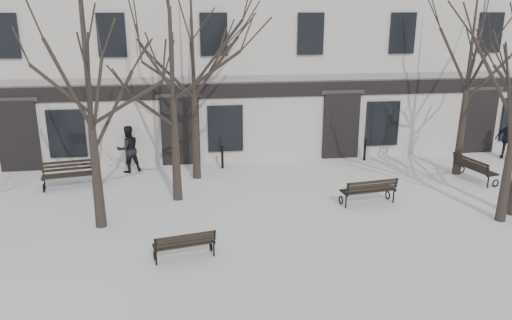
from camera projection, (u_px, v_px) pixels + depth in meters
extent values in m
plane|color=white|center=(304.00, 240.00, 14.37)|extent=(100.00, 100.00, 0.00)
cube|color=beige|center=(248.00, 27.00, 25.09)|extent=(40.00, 10.00, 11.00)
cube|color=gray|center=(263.00, 78.00, 20.88)|extent=(40.00, 0.12, 0.25)
cube|color=black|center=(263.00, 90.00, 21.01)|extent=(40.00, 0.10, 0.60)
cube|color=black|center=(18.00, 136.00, 20.14)|extent=(1.60, 0.22, 2.90)
cube|color=#2D2B28|center=(13.00, 100.00, 19.67)|extent=(1.90, 0.08, 0.18)
cube|color=black|center=(67.00, 134.00, 20.39)|extent=(1.50, 0.14, 2.00)
cube|color=black|center=(180.00, 131.00, 21.01)|extent=(1.60, 0.22, 2.90)
cube|color=#2D2B28|center=(179.00, 96.00, 20.53)|extent=(1.90, 0.08, 0.18)
cube|color=black|center=(225.00, 128.00, 21.25)|extent=(1.50, 0.14, 2.00)
cube|color=black|center=(341.00, 126.00, 21.94)|extent=(1.60, 0.22, 2.90)
cube|color=#2D2B28|center=(343.00, 92.00, 21.46)|extent=(1.90, 0.08, 0.18)
cube|color=black|center=(382.00, 123.00, 22.18)|extent=(1.50, 0.14, 2.00)
cube|color=black|center=(478.00, 122.00, 22.80)|extent=(1.60, 0.22, 2.90)
cube|color=#2D2B28|center=(483.00, 89.00, 22.33)|extent=(1.90, 0.08, 0.18)
cube|color=black|center=(4.00, 36.00, 19.01)|extent=(1.10, 0.14, 1.70)
cube|color=black|center=(112.00, 35.00, 19.54)|extent=(1.10, 0.14, 1.70)
cube|color=black|center=(214.00, 34.00, 20.07)|extent=(1.10, 0.14, 1.70)
cube|color=black|center=(311.00, 34.00, 20.60)|extent=(1.10, 0.14, 1.70)
cube|color=black|center=(402.00, 33.00, 21.13)|extent=(1.10, 0.14, 1.70)
cube|color=black|center=(490.00, 33.00, 21.66)|extent=(1.10, 0.14, 1.70)
cone|color=black|center=(96.00, 172.00, 14.79)|extent=(0.34, 0.34, 3.47)
cone|color=black|center=(507.00, 172.00, 15.25)|extent=(0.34, 0.34, 3.22)
cone|color=black|center=(176.00, 151.00, 16.96)|extent=(0.34, 0.34, 3.52)
cone|color=black|center=(196.00, 134.00, 19.16)|extent=(0.34, 0.34, 3.57)
cone|color=black|center=(461.00, 132.00, 19.66)|extent=(0.34, 0.34, 3.50)
torus|color=black|center=(211.00, 247.00, 13.69)|extent=(0.09, 0.27, 0.26)
cylinder|color=black|center=(214.00, 249.00, 13.37)|extent=(0.05, 0.05, 0.41)
cube|color=black|center=(212.00, 240.00, 13.46)|extent=(0.14, 0.50, 0.05)
torus|color=black|center=(155.00, 255.00, 13.21)|extent=(0.09, 0.27, 0.26)
cylinder|color=black|center=(156.00, 258.00, 12.89)|extent=(0.05, 0.05, 0.41)
cube|color=black|center=(155.00, 248.00, 12.98)|extent=(0.14, 0.50, 0.05)
cube|color=black|center=(183.00, 240.00, 13.39)|extent=(1.61, 0.39, 0.03)
cube|color=black|center=(183.00, 242.00, 13.28)|extent=(1.61, 0.39, 0.03)
cube|color=black|center=(184.00, 244.00, 13.16)|extent=(1.61, 0.39, 0.03)
cube|color=black|center=(185.00, 246.00, 13.05)|extent=(1.61, 0.39, 0.03)
cube|color=black|center=(185.00, 243.00, 12.98)|extent=(1.60, 0.34, 0.08)
cube|color=black|center=(185.00, 239.00, 12.93)|extent=(1.60, 0.34, 0.08)
cube|color=black|center=(185.00, 236.00, 12.88)|extent=(1.60, 0.34, 0.08)
cylinder|color=black|center=(214.00, 237.00, 13.19)|extent=(0.06, 0.13, 0.45)
cylinder|color=black|center=(156.00, 246.00, 12.71)|extent=(0.06, 0.13, 0.45)
torus|color=black|center=(44.00, 188.00, 18.06)|extent=(0.11, 0.32, 0.32)
cylinder|color=black|center=(44.00, 182.00, 18.40)|extent=(0.06, 0.06, 0.50)
cube|color=black|center=(43.00, 178.00, 18.15)|extent=(0.16, 0.61, 0.06)
torus|color=black|center=(98.00, 183.00, 18.61)|extent=(0.11, 0.32, 0.32)
cylinder|color=black|center=(97.00, 177.00, 18.94)|extent=(0.06, 0.06, 0.50)
cube|color=black|center=(97.00, 173.00, 18.69)|extent=(0.16, 0.61, 0.06)
cube|color=black|center=(70.00, 177.00, 18.19)|extent=(1.97, 0.43, 0.04)
cube|color=black|center=(70.00, 175.00, 18.33)|extent=(1.97, 0.43, 0.04)
cube|color=black|center=(70.00, 174.00, 18.47)|extent=(1.97, 0.43, 0.04)
cube|color=black|center=(71.00, 173.00, 18.61)|extent=(1.97, 0.43, 0.04)
cube|color=black|center=(70.00, 169.00, 18.61)|extent=(1.96, 0.37, 0.10)
cube|color=black|center=(70.00, 165.00, 18.59)|extent=(1.96, 0.37, 0.10)
cube|color=black|center=(69.00, 162.00, 18.58)|extent=(1.96, 0.37, 0.10)
cylinder|color=black|center=(43.00, 170.00, 18.34)|extent=(0.07, 0.16, 0.55)
cylinder|color=black|center=(96.00, 165.00, 18.89)|extent=(0.07, 0.16, 0.55)
torus|color=black|center=(388.00, 195.00, 17.43)|extent=(0.09, 0.31, 0.30)
cylinder|color=black|center=(393.00, 196.00, 17.06)|extent=(0.05, 0.05, 0.47)
cube|color=black|center=(391.00, 188.00, 17.16)|extent=(0.13, 0.58, 0.05)
torus|color=black|center=(341.00, 200.00, 16.97)|extent=(0.09, 0.31, 0.30)
cylinder|color=black|center=(346.00, 202.00, 16.59)|extent=(0.05, 0.05, 0.47)
cube|color=black|center=(344.00, 193.00, 16.70)|extent=(0.13, 0.58, 0.05)
cube|color=black|center=(365.00, 188.00, 17.14)|extent=(1.88, 0.35, 0.04)
cube|color=black|center=(367.00, 189.00, 17.00)|extent=(1.88, 0.35, 0.04)
cube|color=black|center=(369.00, 191.00, 16.86)|extent=(1.88, 0.35, 0.04)
cube|color=black|center=(371.00, 192.00, 16.73)|extent=(1.88, 0.35, 0.04)
cube|color=black|center=(372.00, 189.00, 16.65)|extent=(1.87, 0.29, 0.09)
cube|color=black|center=(372.00, 185.00, 16.59)|extent=(1.87, 0.29, 0.09)
cube|color=black|center=(373.00, 182.00, 16.54)|extent=(1.87, 0.29, 0.09)
cylinder|color=black|center=(396.00, 185.00, 16.85)|extent=(0.06, 0.15, 0.52)
cylinder|color=black|center=(348.00, 190.00, 16.39)|extent=(0.06, 0.15, 0.52)
torus|color=black|center=(496.00, 183.00, 18.62)|extent=(0.31, 0.11, 0.30)
cylinder|color=black|center=(488.00, 182.00, 18.47)|extent=(0.05, 0.05, 0.47)
cube|color=black|center=(493.00, 176.00, 18.47)|extent=(0.57, 0.17, 0.05)
torus|color=black|center=(462.00, 169.00, 20.21)|extent=(0.31, 0.11, 0.30)
cylinder|color=black|center=(455.00, 168.00, 20.06)|extent=(0.05, 0.05, 0.47)
cube|color=black|center=(459.00, 162.00, 20.06)|extent=(0.57, 0.17, 0.05)
cube|color=black|center=(480.00, 168.00, 19.33)|extent=(0.48, 1.85, 0.04)
cube|color=black|center=(477.00, 168.00, 19.28)|extent=(0.48, 1.85, 0.04)
cube|color=black|center=(474.00, 168.00, 19.24)|extent=(0.48, 1.85, 0.04)
cube|color=black|center=(471.00, 169.00, 19.19)|extent=(0.48, 1.85, 0.04)
cube|color=black|center=(471.00, 166.00, 19.14)|extent=(0.43, 1.84, 0.09)
cube|color=black|center=(471.00, 162.00, 19.09)|extent=(0.43, 1.84, 0.09)
cube|color=black|center=(470.00, 159.00, 19.05)|extent=(0.43, 1.84, 0.09)
cylinder|color=black|center=(488.00, 171.00, 18.32)|extent=(0.15, 0.07, 0.52)
cylinder|color=black|center=(454.00, 158.00, 19.91)|extent=(0.15, 0.07, 0.52)
cylinder|color=black|center=(222.00, 158.00, 20.73)|extent=(0.11, 0.11, 0.90)
sphere|color=black|center=(222.00, 147.00, 20.59)|extent=(0.13, 0.13, 0.13)
cylinder|color=black|center=(365.00, 150.00, 21.81)|extent=(0.11, 0.11, 0.93)
sphere|color=black|center=(366.00, 139.00, 21.67)|extent=(0.13, 0.13, 0.13)
imported|color=black|center=(130.00, 172.00, 20.42)|extent=(1.15, 1.05, 1.92)
imported|color=black|center=(505.00, 159.00, 22.20)|extent=(1.14, 0.87, 1.80)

